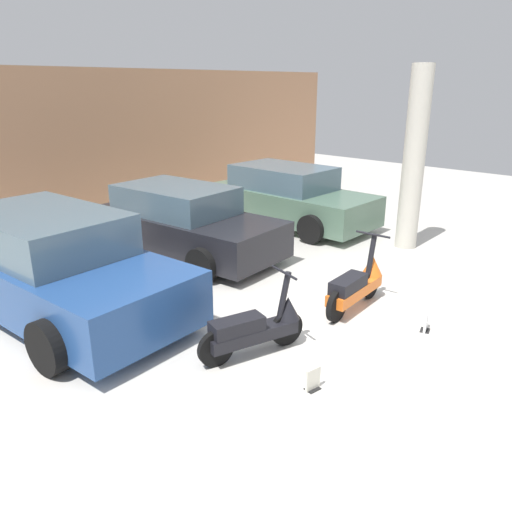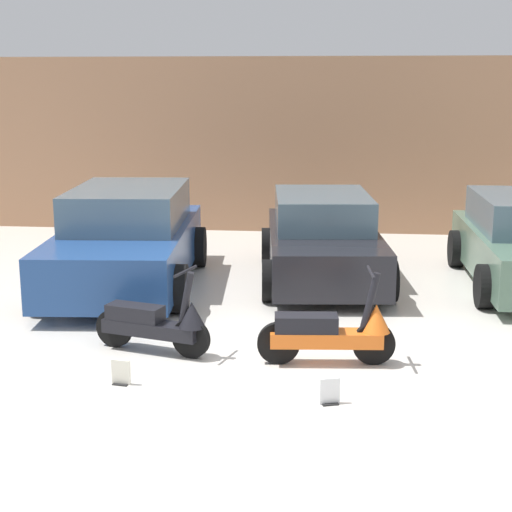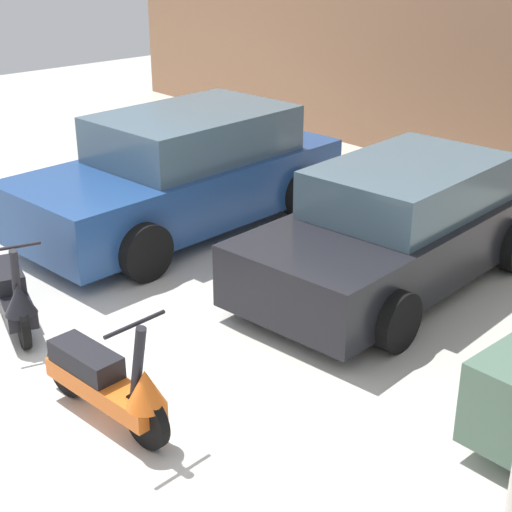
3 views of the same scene
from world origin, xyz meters
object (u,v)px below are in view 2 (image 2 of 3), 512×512
(scooter_front_right, at_px, (332,331))
(placard_near_left_scooter, at_px, (121,373))
(scooter_front_left, at_px, (157,323))
(placard_near_right_scooter, at_px, (330,393))
(car_rear_center, at_px, (323,239))
(car_rear_left, at_px, (127,240))

(scooter_front_right, xyz_separation_m, placard_near_left_scooter, (-2.15, -0.82, -0.26))
(placard_near_left_scooter, bearing_deg, scooter_front_left, 81.08)
(placard_near_right_scooter, bearing_deg, scooter_front_left, 147.58)
(placard_near_right_scooter, bearing_deg, placard_near_left_scooter, 172.41)
(scooter_front_right, relative_size, car_rear_center, 0.37)
(scooter_front_left, distance_m, placard_near_right_scooter, 2.36)
(scooter_front_left, xyz_separation_m, placard_near_right_scooter, (1.98, -1.26, -0.24))
(car_rear_left, relative_size, placard_near_left_scooter, 17.23)
(car_rear_center, bearing_deg, placard_near_right_scooter, -3.52)
(scooter_front_left, relative_size, placard_near_right_scooter, 5.44)
(scooter_front_right, xyz_separation_m, car_rear_left, (-3.11, 3.08, 0.33))
(car_rear_center, bearing_deg, placard_near_left_scooter, -28.63)
(placard_near_left_scooter, xyz_separation_m, placard_near_right_scooter, (2.13, -0.28, 0.00))
(scooter_front_right, bearing_deg, scooter_front_left, 170.57)
(car_rear_left, bearing_deg, scooter_front_right, 40.77)
(placard_near_left_scooter, relative_size, placard_near_right_scooter, 1.00)
(car_rear_center, bearing_deg, scooter_front_left, -32.04)
(scooter_front_right, height_order, placard_near_right_scooter, scooter_front_right)
(scooter_front_left, bearing_deg, placard_near_left_scooter, -82.85)
(scooter_front_right, xyz_separation_m, placard_near_right_scooter, (-0.01, -1.10, -0.26))
(scooter_front_left, distance_m, car_rear_center, 4.06)
(scooter_front_right, bearing_deg, car_rear_center, 87.99)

